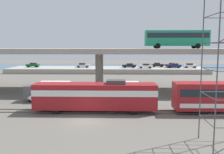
{
  "coord_description": "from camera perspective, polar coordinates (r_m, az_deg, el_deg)",
  "views": [
    {
      "loc": [
        3.71,
        -27.31,
        8.35
      ],
      "look_at": [
        2.49,
        17.88,
        2.85
      ],
      "focal_mm": 39.86,
      "sensor_mm": 36.0,
      "label": 1
    }
  ],
  "objects": [
    {
      "name": "parked_car_7",
      "position": [
        80.49,
        7.66,
        2.55
      ],
      "size": [
        4.67,
        1.89,
        1.5
      ],
      "rotation": [
        0.0,
        0.0,
        3.14
      ],
      "color": "silver",
      "rests_on": "pier_parking_lot"
    },
    {
      "name": "parked_car_5",
      "position": [
        86.32,
        13.48,
        2.71
      ],
      "size": [
        4.04,
        1.95,
        1.5
      ],
      "rotation": [
        0.0,
        0.0,
        3.14
      ],
      "color": "maroon",
      "rests_on": "pier_parking_lot"
    },
    {
      "name": "parked_car_3",
      "position": [
        88.16,
        -17.67,
        2.66
      ],
      "size": [
        4.34,
        1.92,
        1.5
      ],
      "rotation": [
        0.0,
        0.0,
        3.14
      ],
      "color": "#0C4C26",
      "rests_on": "pier_parking_lot"
    },
    {
      "name": "ground_plane",
      "position": [
        28.8,
        -6.01,
        -9.96
      ],
      "size": [
        260.0,
        260.0,
        0.0
      ],
      "primitive_type": "plane",
      "color": "#605B54"
    },
    {
      "name": "highway_overpass",
      "position": [
        47.47,
        -2.95,
        5.77
      ],
      "size": [
        96.0,
        12.27,
        8.03
      ],
      "color": "#9E998E",
      "rests_on": "ground_plane"
    },
    {
      "name": "train_locomotive",
      "position": [
        32.14,
        -5.24,
        -4.15
      ],
      "size": [
        16.66,
        3.04,
        4.18
      ],
      "rotation": [
        0.0,
        0.0,
        3.14
      ],
      "color": "maroon",
      "rests_on": "ground_plane"
    },
    {
      "name": "parked_car_0",
      "position": [
        81.49,
        3.94,
        2.65
      ],
      "size": [
        4.5,
        1.82,
        1.5
      ],
      "rotation": [
        0.0,
        0.0,
        3.14
      ],
      "color": "black",
      "rests_on": "pier_parking_lot"
    },
    {
      "name": "rail_strip_far",
      "position": [
        33.3,
        -4.94,
        -7.51
      ],
      "size": [
        110.0,
        0.12,
        0.12
      ],
      "primitive_type": "cube",
      "color": "#59544C",
      "rests_on": "ground_plane"
    },
    {
      "name": "parked_car_4",
      "position": [
        83.09,
        -6.72,
        2.7
      ],
      "size": [
        4.44,
        1.84,
        1.5
      ],
      "color": "#B7B7BC",
      "rests_on": "pier_parking_lot"
    },
    {
      "name": "service_truck_west",
      "position": [
        38.13,
        4.0,
        -3.23
      ],
      "size": [
        6.8,
        2.46,
        3.04
      ],
      "color": "#B7B7BC",
      "rests_on": "ground_plane"
    },
    {
      "name": "rail_strip_near",
      "position": [
        31.9,
        -5.24,
        -8.16
      ],
      "size": [
        110.0,
        0.12,
        0.12
      ],
      "primitive_type": "cube",
      "color": "#59544C",
      "rests_on": "ground_plane"
    },
    {
      "name": "parked_car_6",
      "position": [
        85.13,
        17.46,
        2.53
      ],
      "size": [
        4.31,
        1.96,
        1.5
      ],
      "color": "silver",
      "rests_on": "pier_parking_lot"
    },
    {
      "name": "parked_car_1",
      "position": [
        83.67,
        14.05,
        2.57
      ],
      "size": [
        4.6,
        1.91,
        1.5
      ],
      "rotation": [
        0.0,
        0.0,
        3.14
      ],
      "color": "navy",
      "rests_on": "pier_parking_lot"
    },
    {
      "name": "service_truck_east",
      "position": [
        39.57,
        -14.2,
        -3.05
      ],
      "size": [
        6.8,
        2.46,
        3.04
      ],
      "rotation": [
        0.0,
        0.0,
        3.14
      ],
      "color": "#515459",
      "rests_on": "ground_plane"
    },
    {
      "name": "parked_car_2",
      "position": [
        85.87,
        10.35,
        2.77
      ],
      "size": [
        4.13,
        1.89,
        1.5
      ],
      "color": "black",
      "rests_on": "pier_parking_lot"
    },
    {
      "name": "pier_parking_lot",
      "position": [
        82.75,
        -1.03,
        1.67
      ],
      "size": [
        64.39,
        13.47,
        1.52
      ],
      "primitive_type": "cube",
      "color": "#9E998E",
      "rests_on": "ground_plane"
    },
    {
      "name": "transit_bus_on_overpass",
      "position": [
        49.64,
        14.61,
        8.71
      ],
      "size": [
        12.0,
        2.68,
        3.4
      ],
      "color": "#197A56",
      "rests_on": "highway_overpass"
    },
    {
      "name": "harbor_water",
      "position": [
        105.71,
        -0.47,
        2.4
      ],
      "size": [
        140.0,
        36.0,
        0.01
      ],
      "primitive_type": "cube",
      "color": "#385B7A",
      "rests_on": "ground_plane"
    }
  ]
}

